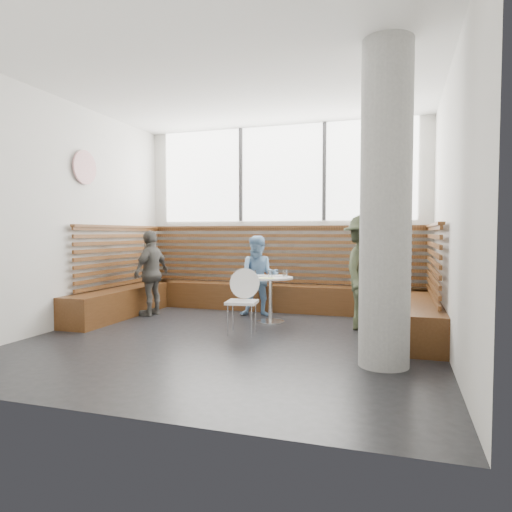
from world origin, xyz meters
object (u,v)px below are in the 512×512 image
(concrete_column, at_px, (386,206))
(child_back, at_px, (259,276))
(cafe_chair, at_px, (244,295))
(child_left, at_px, (151,273))
(adult_man, at_px, (365,272))
(cafe_table, at_px, (271,290))

(concrete_column, xyz_separation_m, child_back, (-2.00, 2.24, -0.95))
(cafe_chair, relative_size, child_left, 0.62)
(concrete_column, relative_size, adult_man, 2.01)
(child_left, bearing_deg, child_back, 110.80)
(child_left, bearing_deg, cafe_table, 96.20)
(concrete_column, bearing_deg, cafe_table, 133.11)
(cafe_chair, distance_m, child_left, 2.02)
(cafe_chair, height_order, adult_man, adult_man)
(cafe_chair, height_order, child_back, child_back)
(cafe_table, distance_m, adult_man, 1.41)
(adult_man, relative_size, child_back, 1.24)
(concrete_column, xyz_separation_m, child_left, (-3.70, 1.81, -0.91))
(cafe_chair, relative_size, adult_man, 0.54)
(child_back, bearing_deg, adult_man, -28.69)
(concrete_column, distance_m, adult_man, 1.92)
(cafe_table, relative_size, cafe_chair, 0.80)
(child_back, xyz_separation_m, child_left, (-1.69, -0.43, 0.04))
(concrete_column, relative_size, cafe_table, 4.69)
(cafe_table, distance_m, cafe_chair, 0.80)
(adult_man, distance_m, child_back, 1.77)
(child_back, bearing_deg, child_left, -177.00)
(adult_man, xyz_separation_m, child_back, (-1.68, 0.52, -0.15))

